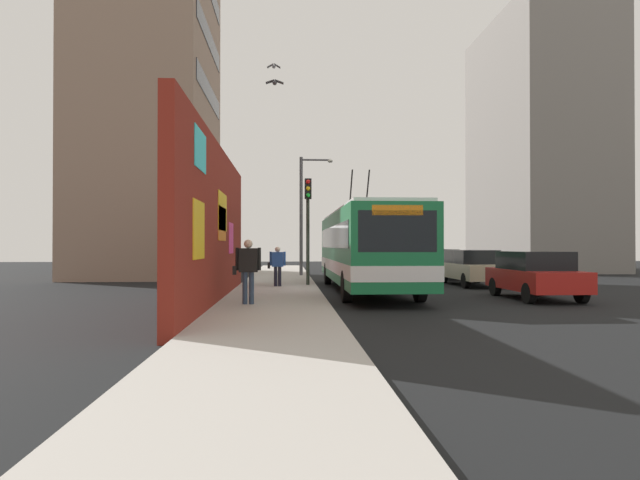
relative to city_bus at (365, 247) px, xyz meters
The scene contains 15 objects.
ground_plane 2.50m from the city_bus, 92.20° to the left, with size 80.00×80.00×0.00m, color black.
sidewalk_slab 3.79m from the city_bus, 91.17° to the left, with size 48.00×3.20×0.15m, color #ADA8A0.
graffiti_wall 6.65m from the city_bus, 128.90° to the left, with size 13.85×0.32×4.77m.
building_far_left 18.24m from the city_bus, 43.57° to the left, with size 10.74×6.75×21.16m.
building_far_right 24.49m from the city_bus, 40.59° to the right, with size 12.18×6.72×18.14m.
city_bus is the anchor object (origin of this frame).
parked_car_red 6.21m from the city_bus, 122.19° to the right, with size 4.12×1.88×1.58m.
parked_car_champagne 6.07m from the city_bus, 60.09° to the right, with size 4.84×1.82×1.58m.
parked_car_white 9.88m from the city_bus, 31.90° to the right, with size 4.49×1.74×1.58m.
parked_car_silver 15.11m from the city_bus, 20.17° to the right, with size 4.94×1.93×1.58m.
pedestrian_near_wall 6.99m from the city_bus, 144.08° to the left, with size 0.24×0.78×1.79m.
pedestrian_midblock 3.60m from the city_bus, 73.84° to the left, with size 0.22×0.72×1.58m.
traffic_light 3.03m from the city_bus, 52.59° to the left, with size 0.49×0.28×4.42m.
street_lamp 9.52m from the city_bus, 12.72° to the left, with size 0.44×1.83×6.50m.
flying_pigeons 7.23m from the city_bus, 114.54° to the left, with size 5.19×0.70×2.27m.
Camera 1 is at (-20.84, 1.18, 1.78)m, focal length 30.64 mm.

